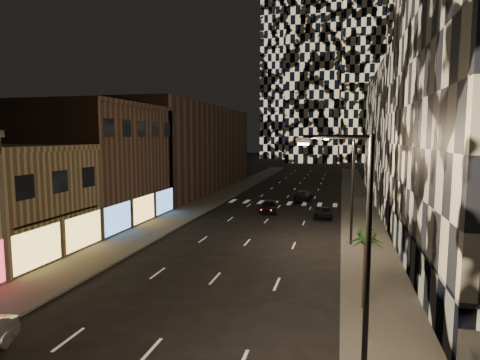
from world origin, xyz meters
The scene contains 18 objects.
sidewalk_left centered at (-10.00, 50.00, 0.07)m, with size 4.00×120.00×0.15m, color #47443F.
sidewalk_right centered at (10.00, 50.00, 0.07)m, with size 4.00×120.00×0.15m, color #47443F.
curb_left centered at (-7.90, 50.00, 0.07)m, with size 0.20×120.00×0.15m, color #4C4C47.
curb_right centered at (7.90, 50.00, 0.07)m, with size 0.20×120.00×0.15m, color #4C4C47.
retail_tan centered at (-17.00, 21.00, 4.00)m, with size 10.00×10.00×8.00m, color brown.
retail_brown centered at (-17.00, 33.50, 6.00)m, with size 10.00×15.00×12.00m, color #483329.
retail_filler_left centered at (-17.00, 60.00, 7.00)m, with size 10.00×40.00×14.00m, color #483329.
midrise_base centered at (12.30, 24.50, 1.50)m, with size 0.60×25.00×3.00m, color #383838.
midrise_filler_right centered at (20.00, 57.00, 9.00)m, with size 16.00×40.00×18.00m, color #232326.
tower_right_mid centered at (35.00, 135.00, 50.00)m, with size 20.00×20.00×100.00m, color black.
tower_left_back centered at (-12.00, 165.00, 60.00)m, with size 24.00×24.00×120.00m, color black.
tower_center_low centered at (-2.00, 140.00, 47.50)m, with size 18.00×18.00×95.00m, color black.
streetlight_near centered at (8.35, 10.00, 5.35)m, with size 2.55×0.25×9.00m.
streetlight_far centered at (8.35, 30.00, 5.35)m, with size 2.55×0.25×9.00m.
car_dark_midlane centered at (-0.50, 42.90, 0.76)m, with size 1.80×4.46×1.52m, color black.
car_dark_oncoming centered at (2.54, 52.42, 0.75)m, with size 2.11×5.19×1.51m, color black.
car_dark_rightlane centered at (5.88, 41.09, 0.58)m, with size 1.94×4.21×1.17m, color black.
palm_tree centered at (9.01, 17.39, 3.60)m, with size 2.12×2.12×4.18m.
Camera 1 is at (7.66, -3.65, 9.08)m, focal length 30.00 mm.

